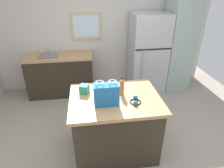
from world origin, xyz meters
name	(u,v)px	position (x,y,z in m)	size (l,w,h in m)	color
ground	(119,149)	(0.00, 0.00, 0.00)	(5.97, 5.97, 0.00)	#9E9384
back_wall	(103,33)	(-0.01, 2.28, 1.28)	(4.97, 0.13, 2.55)	silver
kitchen_island	(115,124)	(-0.07, 0.04, 0.47)	(1.23, 0.95, 0.93)	#33281E
refrigerator	(148,54)	(0.96, 1.86, 0.88)	(0.78, 0.73, 1.77)	#B7B7BC
tall_cabinet	(178,45)	(1.66, 1.86, 1.07)	(0.56, 0.66, 2.13)	#9EB2A8
sink_counter	(61,74)	(-1.02, 1.91, 0.47)	(1.45, 0.63, 1.10)	#33281E
shopping_bag	(106,94)	(-0.20, -0.10, 1.07)	(0.31, 0.17, 0.32)	#236BAD
small_box	(84,89)	(-0.47, 0.22, 0.99)	(0.12, 0.12, 0.13)	#388E66
bottle	(122,87)	(0.04, 0.10, 1.05)	(0.06, 0.06, 0.27)	#C66633
ear_defenders	(136,101)	(0.18, -0.12, 0.95)	(0.18, 0.20, 0.06)	black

